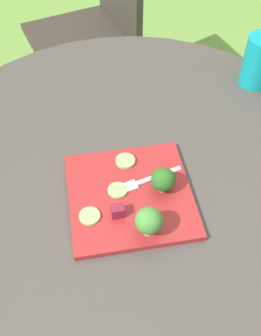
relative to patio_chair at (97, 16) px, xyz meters
The scene contains 12 objects.
ground_plane 1.21m from the patio_chair, 92.00° to the right, with size 12.00×12.00×0.00m, color #669342.
patio_table 1.09m from the patio_chair, 92.00° to the right, with size 1.07×1.07×0.76m.
patio_chair is the anchor object (origin of this frame).
salad_plate 1.21m from the patio_chair, 92.75° to the right, with size 0.26×0.26×0.01m, color maroon.
drinking_glass 0.97m from the patio_chair, 67.38° to the right, with size 0.09×0.09×0.14m.
fork 1.19m from the patio_chair, 91.10° to the right, with size 0.15×0.06×0.00m.
broccoli_floret_0 1.22m from the patio_chair, 89.34° to the right, with size 0.05×0.05×0.06m.
broccoli_floret_1 1.32m from the patio_chair, 91.64° to the right, with size 0.05×0.05×0.07m.
cucumber_slice_0 1.20m from the patio_chair, 94.02° to the right, with size 0.04×0.04×0.01m, color #8EB766.
cucumber_slice_1 1.26m from the patio_chair, 96.91° to the right, with size 0.04×0.04×0.01m, color #8EB766.
cucumber_slice_2 1.12m from the patio_chair, 92.73° to the right, with size 0.05×0.05×0.01m, color #8EB766.
beet_chunk_0 1.27m from the patio_chair, 94.22° to the right, with size 0.03×0.02×0.03m, color maroon.
Camera 1 is at (-0.11, -0.61, 1.47)m, focal length 43.32 mm.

